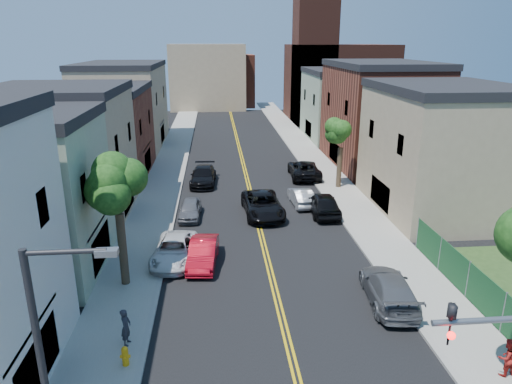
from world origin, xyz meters
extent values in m
cube|color=gray|center=(-7.90, 40.00, 0.07)|extent=(3.20, 100.00, 0.15)
cube|color=gray|center=(7.90, 40.00, 0.07)|extent=(3.20, 100.00, 0.15)
cube|color=gray|center=(-6.15, 40.00, 0.07)|extent=(0.30, 100.00, 0.15)
cube|color=gray|center=(6.15, 40.00, 0.07)|extent=(0.30, 100.00, 0.15)
cube|color=gray|center=(-14.00, 16.00, 4.25)|extent=(9.00, 8.00, 8.50)
cube|color=#998466|center=(-14.00, 25.00, 4.50)|extent=(9.00, 10.00, 9.00)
cube|color=brown|center=(-14.00, 36.00, 4.00)|extent=(9.00, 12.00, 8.00)
cube|color=#998466|center=(-14.00, 50.00, 4.75)|extent=(9.00, 16.00, 9.50)
cube|color=#998466|center=(14.00, 24.00, 4.50)|extent=(9.00, 12.00, 9.00)
cube|color=brown|center=(14.00, 38.00, 5.00)|extent=(9.00, 14.00, 10.00)
cube|color=gray|center=(14.00, 52.00, 4.25)|extent=(9.00, 12.00, 8.50)
cube|color=#4C2319|center=(17.50, 68.00, 6.00)|extent=(16.00, 14.00, 12.00)
cube|color=#4C2319|center=(12.50, 64.00, 11.00)|extent=(6.00, 6.00, 22.00)
cube|color=#998466|center=(-4.00, 82.00, 6.00)|extent=(14.00, 8.00, 12.00)
cube|color=brown|center=(0.00, 86.00, 5.00)|extent=(10.00, 8.00, 10.00)
cube|color=#143F1E|center=(9.50, 9.50, 1.10)|extent=(0.04, 15.00, 1.90)
cylinder|color=#322619|center=(-7.90, 14.00, 2.13)|extent=(0.44, 0.44, 3.96)
sphere|color=#11330E|center=(-7.90, 14.00, 6.45)|extent=(5.20, 5.20, 5.20)
sphere|color=#11330E|center=(-7.38, 13.61, 7.49)|extent=(3.90, 3.90, 3.90)
sphere|color=#11330E|center=(-8.42, 14.52, 5.93)|extent=(3.64, 3.64, 3.64)
cylinder|color=#322619|center=(7.90, 30.00, 1.91)|extent=(0.44, 0.44, 3.52)
sphere|color=#11330E|center=(7.90, 30.00, 5.65)|extent=(4.40, 4.40, 4.40)
sphere|color=#11330E|center=(8.34, 29.67, 6.53)|extent=(3.30, 3.30, 3.30)
sphere|color=#11330E|center=(7.46, 30.44, 5.21)|extent=(3.08, 3.08, 3.08)
imported|color=black|center=(2.00, -0.50, 6.70)|extent=(0.16, 0.20, 1.00)
sphere|color=#FF0C0C|center=(2.00, -0.62, 6.50)|extent=(0.18, 0.18, 0.18)
cylinder|color=black|center=(-6.30, 1.00, 8.05)|extent=(1.80, 0.12, 0.12)
cube|color=slate|center=(-5.40, 1.00, 8.00)|extent=(0.50, 0.25, 0.15)
imported|color=#B70C1B|center=(-3.80, 16.13, 0.72)|extent=(1.92, 4.52, 1.45)
imported|color=silver|center=(-5.50, 16.71, 0.70)|extent=(2.78, 5.26, 1.41)
imported|color=#5A5B62|center=(-4.92, 23.81, 0.66)|extent=(1.75, 3.97, 1.33)
imported|color=black|center=(-4.10, 32.31, 0.78)|extent=(2.48, 5.51, 1.57)
imported|color=#515458|center=(5.50, 11.12, 0.77)|extent=(2.66, 5.48, 1.54)
imported|color=black|center=(5.05, 23.70, 0.85)|extent=(2.02, 4.99, 1.70)
imported|color=#A4A7AC|center=(3.80, 25.93, 0.69)|extent=(1.69, 4.24, 1.37)
imported|color=black|center=(5.50, 33.67, 0.82)|extent=(2.94, 5.98, 1.63)
imported|color=black|center=(0.50, 23.91, 0.83)|extent=(3.06, 6.08, 1.65)
imported|color=#27272E|center=(-6.90, 8.62, 0.98)|extent=(0.48, 0.66, 1.66)
imported|color=#A21D18|center=(8.01, 5.36, 0.94)|extent=(0.84, 0.69, 1.58)
cylinder|color=#F1A00D|center=(-6.73, 7.24, 0.49)|extent=(0.27, 0.27, 0.68)
sphere|color=#F1A00D|center=(-6.73, 7.24, 0.86)|extent=(0.27, 0.27, 0.27)
cylinder|color=#F1A00D|center=(-6.73, 7.24, 0.54)|extent=(0.41, 0.14, 0.14)
cylinder|color=#F1A00D|center=(-6.73, 7.24, 0.54)|extent=(0.14, 0.41, 0.14)
camera|label=1|loc=(-2.91, -8.69, 12.49)|focal=32.58mm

